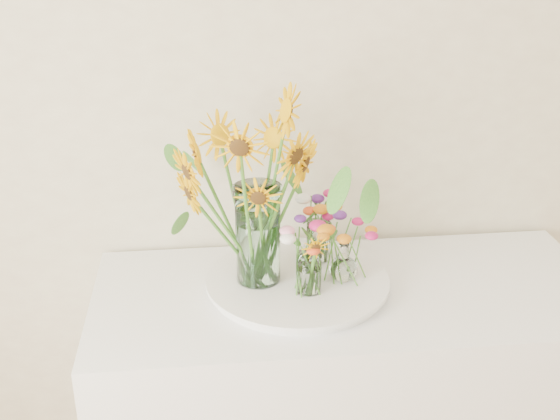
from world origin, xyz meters
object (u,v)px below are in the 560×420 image
object	(u,v)px
small_vase_a	(309,273)
tray	(298,284)
small_vase_b	(344,261)
small_vase_c	(318,242)
counter	(345,420)
mason_jar	(258,235)

from	to	relation	value
small_vase_a	tray	bearing A→B (deg)	104.62
small_vase_b	small_vase_c	world-z (taller)	small_vase_c
small_vase_a	small_vase_c	size ratio (longest dim) A/B	0.96
counter	mason_jar	distance (m)	0.66
small_vase_a	small_vase_b	world-z (taller)	small_vase_a
mason_jar	small_vase_a	xyz separation A→B (m)	(0.12, -0.08, -0.08)
small_vase_b	small_vase_c	bearing A→B (deg)	112.75
small_vase_b	small_vase_c	distance (m)	0.13
small_vase_a	small_vase_c	distance (m)	0.19
counter	mason_jar	xyz separation A→B (m)	(-0.25, 0.03, 0.61)
small_vase_a	small_vase_b	xyz separation A→B (m)	(0.10, 0.06, -0.00)
tray	mason_jar	distance (m)	0.19
mason_jar	small_vase_b	bearing A→B (deg)	-4.82
tray	mason_jar	bearing A→B (deg)	176.61
tray	mason_jar	world-z (taller)	mason_jar
tray	small_vase_a	world-z (taller)	small_vase_a
counter	small_vase_a	bearing A→B (deg)	-160.13
counter	small_vase_c	distance (m)	0.56
small_vase_b	mason_jar	bearing A→B (deg)	175.18
tray	small_vase_a	bearing A→B (deg)	-75.38
small_vase_a	small_vase_b	bearing A→B (deg)	29.49
tray	small_vase_b	bearing A→B (deg)	-6.05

